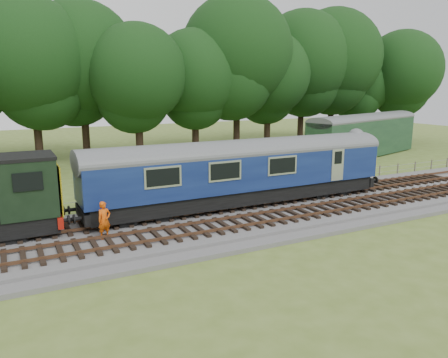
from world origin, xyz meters
TOP-DOWN VIEW (x-y plane):
  - ground at (0.00, 0.00)m, footprint 120.00×120.00m
  - ballast at (0.00, 0.00)m, footprint 70.00×7.00m
  - track_north at (0.00, 1.40)m, footprint 67.20×2.40m
  - track_south at (0.00, -1.60)m, footprint 67.20×2.40m
  - fence at (0.00, 4.50)m, footprint 64.00×0.12m
  - tree_line at (0.00, 22.00)m, footprint 70.00×8.00m
  - dmu_railcar at (-0.18, 1.40)m, footprint 18.05×2.86m
  - worker at (-8.44, -0.71)m, footprint 0.72×0.58m
  - parked_coach at (20.79, 13.16)m, footprint 16.81×7.65m
  - shed at (22.21, 15.43)m, footprint 4.58×4.58m

SIDE VIEW (x-z plane):
  - ground at x=0.00m, z-range 0.00..0.00m
  - fence at x=0.00m, z-range -0.50..0.50m
  - tree_line at x=0.00m, z-range -9.00..9.00m
  - ballast at x=0.00m, z-range 0.00..0.35m
  - track_north at x=0.00m, z-range 0.31..0.52m
  - track_south at x=0.00m, z-range 0.31..0.52m
  - worker at x=-8.44m, z-range 0.35..2.06m
  - shed at x=22.21m, z-range 0.02..3.02m
  - parked_coach at x=20.79m, z-range 0.26..4.53m
  - dmu_railcar at x=-0.18m, z-range 0.67..4.54m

